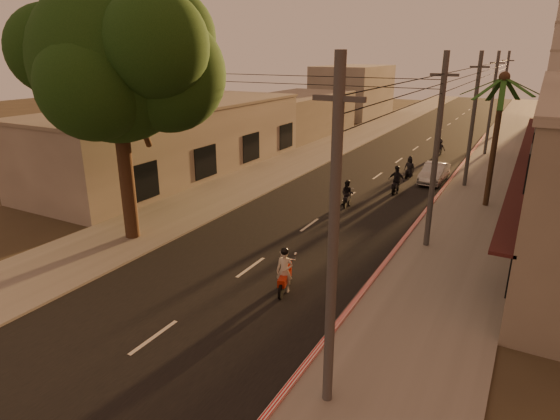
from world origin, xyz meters
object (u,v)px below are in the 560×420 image
(broadleaf_tree, at_px, (123,63))
(scooter_red, at_px, (285,272))
(palm_tree, at_px, (503,85))
(scooter_mid_a, at_px, (347,194))
(scooter_far_a, at_px, (410,168))
(parked_car, at_px, (434,173))
(scooter_mid_b, at_px, (396,181))
(scooter_far_b, at_px, (440,148))

(broadleaf_tree, relative_size, scooter_red, 6.45)
(broadleaf_tree, xyz_separation_m, scooter_red, (8.90, -1.28, -7.64))
(palm_tree, bearing_deg, scooter_mid_a, -152.45)
(palm_tree, bearing_deg, scooter_red, -110.66)
(scooter_mid_a, height_order, scooter_far_a, scooter_mid_a)
(scooter_red, bearing_deg, parked_car, 70.15)
(scooter_mid_b, distance_m, scooter_far_b, 13.41)
(scooter_red, relative_size, scooter_far_b, 1.16)
(scooter_red, xyz_separation_m, scooter_far_a, (-0.13, 19.89, -0.10))
(palm_tree, xyz_separation_m, scooter_mid_b, (-5.61, 0.30, -6.32))
(scooter_mid_b, xyz_separation_m, parked_car, (1.68, 3.95, -0.15))
(palm_tree, relative_size, scooter_mid_a, 4.90)
(scooter_red, height_order, scooter_mid_b, scooter_red)
(broadleaf_tree, xyz_separation_m, palm_tree, (14.61, 13.86, -1.33))
(scooter_mid_b, bearing_deg, broadleaf_tree, -124.14)
(scooter_mid_b, bearing_deg, scooter_mid_a, -115.30)
(scooter_far_a, distance_m, scooter_far_b, 8.97)
(broadleaf_tree, relative_size, parked_car, 2.89)
(scooter_red, bearing_deg, broadleaf_tree, 157.18)
(parked_car, bearing_deg, palm_tree, -46.23)
(scooter_far_a, xyz_separation_m, parked_car, (1.90, -0.50, -0.05))
(palm_tree, xyz_separation_m, scooter_far_b, (-5.37, 13.71, -6.43))
(scooter_mid_b, height_order, parked_car, scooter_mid_b)
(palm_tree, distance_m, scooter_far_a, 9.89)
(scooter_far_b, bearing_deg, parked_car, -78.80)
(broadleaf_tree, bearing_deg, scooter_far_b, 71.46)
(broadleaf_tree, distance_m, parked_car, 22.42)
(parked_car, bearing_deg, scooter_far_a, 166.16)
(palm_tree, height_order, scooter_red, palm_tree)
(palm_tree, relative_size, parked_car, 1.96)
(scooter_far_a, relative_size, parked_car, 0.40)
(palm_tree, xyz_separation_m, scooter_mid_a, (-7.44, -3.88, -6.40))
(scooter_mid_a, height_order, parked_car, scooter_mid_a)
(scooter_mid_b, distance_m, parked_car, 4.29)
(scooter_red, bearing_deg, palm_tree, 54.72)
(scooter_far_a, bearing_deg, scooter_far_b, 90.92)
(broadleaf_tree, height_order, scooter_far_a, broadleaf_tree)
(broadleaf_tree, xyz_separation_m, parked_car, (10.68, 18.10, -7.79))
(scooter_far_b, bearing_deg, scooter_far_a, -90.42)
(broadleaf_tree, xyz_separation_m, scooter_far_a, (8.78, 18.61, -7.74))
(broadleaf_tree, distance_m, scooter_far_a, 21.98)
(scooter_red, bearing_deg, scooter_mid_b, 75.01)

